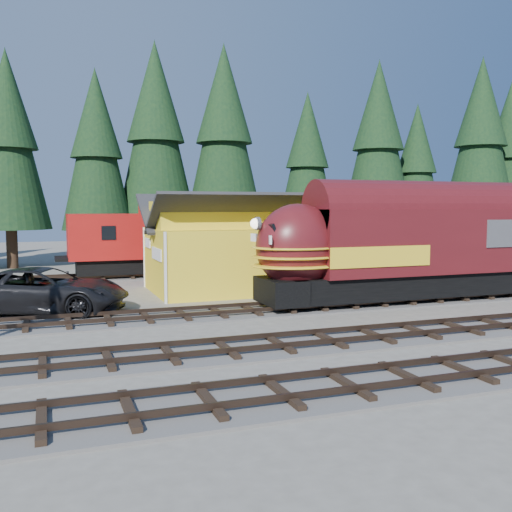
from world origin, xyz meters
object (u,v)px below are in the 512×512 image
object	(u,v)px
locomotive	(406,249)
pickup_truck_a	(45,290)
depot	(262,236)
caboose	(145,239)

from	to	relation	value
locomotive	pickup_truck_a	xyz separation A→B (m)	(-16.18, 3.02, -1.57)
depot	caboose	xyz separation A→B (m)	(-5.23, 7.50, -0.51)
locomotive	caboose	world-z (taller)	caboose
depot	pickup_truck_a	xyz separation A→B (m)	(-11.33, -3.48, -1.98)
pickup_truck_a	locomotive	bearing A→B (deg)	-77.80
depot	locomotive	xyz separation A→B (m)	(4.85, -6.50, -0.41)
depot	pickup_truck_a	distance (m)	12.02
caboose	pickup_truck_a	bearing A→B (deg)	-119.07
locomotive	caboose	xyz separation A→B (m)	(-10.08, 14.00, -0.10)
depot	locomotive	bearing A→B (deg)	-53.25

